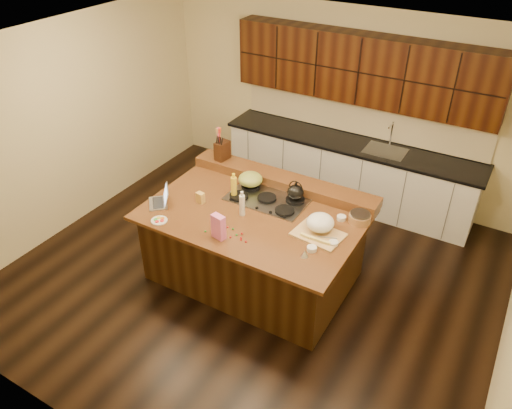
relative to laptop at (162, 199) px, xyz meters
The scene contains 32 objects.
room 1.14m from the laptop, 20.14° to the left, with size 5.52×5.02×2.72m.
island 1.19m from the laptop, 20.14° to the left, with size 2.40×1.60×0.92m.
back_ledge 1.47m from the laptop, 46.74° to the left, with size 2.40×0.30×0.12m, color black.
cooktop 1.21m from the laptop, 33.62° to the left, with size 0.92×0.52×0.05m.
back_counter 2.91m from the laptop, 63.27° to the left, with size 3.70×0.66×2.40m.
kettle 1.53m from the laptop, 31.46° to the left, with size 0.19×0.19×0.17m, color black.
green_bowl 1.07m from the laptop, 48.53° to the left, with size 0.29×0.29×0.16m, color olive.
laptop is the anchor object (origin of this frame).
oil_bottle 0.84m from the laptop, 38.90° to the left, with size 0.07×0.07×0.27m, color yellow.
vinegar_bottle 0.96m from the laptop, 16.38° to the left, with size 0.06×0.06×0.25m, color silver.
wooden_tray 1.84m from the laptop, 12.58° to the left, with size 0.54×0.43×0.20m.
ramekin_a 1.85m from the laptop, ahead, with size 0.10×0.10×0.04m, color white.
ramekin_b 2.02m from the laptop, ahead, with size 0.10×0.10×0.04m, color white.
ramekin_c 2.04m from the laptop, 21.19° to the left, with size 0.10×0.10×0.04m, color white.
strainer_bowl 2.23m from the laptop, 20.96° to the left, with size 0.24×0.24×0.09m, color #996B3F.
kitchen_timer 1.83m from the laptop, ahead, with size 0.08×0.08×0.07m, color silver.
pink_bag 0.95m from the laptop, 12.70° to the right, with size 0.15×0.08×0.27m, color pink.
candy_plate 0.36m from the laptop, 55.73° to the right, with size 0.18×0.18×0.01m, color white.
package_box 0.44m from the laptop, 32.92° to the left, with size 0.09×0.06×0.13m, color gold.
utensil_crock 1.08m from the laptop, 85.15° to the left, with size 0.12×0.12×0.14m, color white.
knife_block 1.09m from the laptop, 83.04° to the left, with size 0.12×0.20×0.24m, color black.
gumdrop_0 1.14m from the laptop, ahead, with size 0.02×0.02×0.02m, color red.
gumdrop_1 1.07m from the laptop, ahead, with size 0.02×0.02×0.02m, color #198C26.
gumdrop_2 1.11m from the laptop, ahead, with size 0.02×0.02×0.02m, color red.
gumdrop_3 0.85m from the laptop, ahead, with size 0.02×0.02×0.02m, color #198C26.
gumdrop_4 1.22m from the laptop, ahead, with size 0.02×0.02×0.02m, color red.
gumdrop_5 0.78m from the laptop, 15.17° to the right, with size 0.02×0.02×0.02m, color #198C26.
gumdrop_6 1.05m from the laptop, ahead, with size 0.02×0.02×0.02m, color red.
gumdrop_7 0.77m from the laptop, ahead, with size 0.02×0.02×0.02m, color #198C26.
gumdrop_8 0.92m from the laptop, ahead, with size 0.02×0.02×0.02m, color red.
gumdrop_9 0.98m from the laptop, ahead, with size 0.02×0.02×0.02m, color #198C26.
gumdrop_10 1.16m from the laptop, ahead, with size 0.02×0.02×0.02m, color red.
Camera 1 is at (2.35, -3.96, 4.06)m, focal length 35.00 mm.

